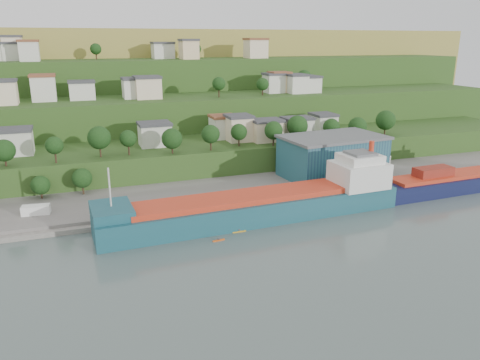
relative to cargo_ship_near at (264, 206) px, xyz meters
name	(u,v)px	position (x,y,z in m)	size (l,w,h in m)	color
ground	(253,232)	(-5.85, -7.61, -3.16)	(500.00, 500.00, 0.00)	#4C5C59
quay	(281,189)	(14.15, 20.39, -3.16)	(220.00, 26.00, 4.00)	slate
pebble_beach	(3,229)	(-60.85, 14.39, -3.16)	(40.00, 18.00, 2.40)	slate
hillside	(143,120)	(-5.85, 161.10, -3.08)	(360.00, 210.91, 96.00)	#284719
cargo_ship_near	(264,206)	(0.00, 0.00, 0.00)	(77.46, 15.09, 19.80)	#164753
cargo_ship_far	(463,181)	(65.49, 1.83, -0.68)	(58.02, 11.29, 15.69)	black
warehouse	(332,156)	(32.06, 21.72, 5.27)	(32.57, 21.69, 12.80)	navy
caravan	(36,211)	(-53.43, 16.74, -0.44)	(6.53, 2.72, 3.05)	white
dinghy	(50,220)	(-50.25, 12.29, -1.59)	(3.68, 1.38, 0.74)	silver
kayak_orange	(219,240)	(-14.75, -9.33, -2.95)	(2.89, 0.81, 0.71)	#EA5914
kayak_yellow	(239,231)	(-8.78, -6.17, -2.92)	(3.29, 0.59, 0.82)	gold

